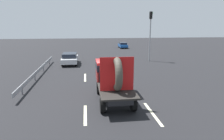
% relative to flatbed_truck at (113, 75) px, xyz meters
% --- Properties ---
extents(ground_plane, '(120.00, 120.00, 0.00)m').
position_rel_flatbed_truck_xyz_m(ground_plane, '(-0.05, 0.21, -1.50)').
color(ground_plane, black).
extents(flatbed_truck, '(2.02, 5.06, 2.97)m').
position_rel_flatbed_truck_xyz_m(flatbed_truck, '(0.00, 0.00, 0.00)').
color(flatbed_truck, black).
rests_on(flatbed_truck, ground_plane).
extents(distant_sedan, '(1.79, 4.17, 1.36)m').
position_rel_flatbed_truck_xyz_m(distant_sedan, '(-3.61, 11.99, -0.77)').
color(distant_sedan, black).
rests_on(distant_sedan, ground_plane).
extents(traffic_light, '(0.42, 0.36, 6.33)m').
position_rel_flatbed_truck_xyz_m(traffic_light, '(6.63, 12.88, 2.59)').
color(traffic_light, gray).
rests_on(traffic_light, ground_plane).
extents(guardrail, '(0.10, 14.48, 0.71)m').
position_rel_flatbed_truck_xyz_m(guardrail, '(-6.09, 6.69, -0.97)').
color(guardrail, gray).
rests_on(guardrail, ground_plane).
extents(lane_dash_left_near, '(0.16, 2.46, 0.01)m').
position_rel_flatbed_truck_xyz_m(lane_dash_left_near, '(-1.81, -2.48, -1.49)').
color(lane_dash_left_near, beige).
rests_on(lane_dash_left_near, ground_plane).
extents(lane_dash_left_far, '(0.16, 2.78, 0.01)m').
position_rel_flatbed_truck_xyz_m(lane_dash_left_far, '(-1.81, 5.35, -1.49)').
color(lane_dash_left_far, beige).
rests_on(lane_dash_left_far, ground_plane).
extents(lane_dash_right_near, '(0.16, 2.93, 0.01)m').
position_rel_flatbed_truck_xyz_m(lane_dash_right_near, '(1.81, -2.81, -1.49)').
color(lane_dash_right_near, beige).
rests_on(lane_dash_right_near, ground_plane).
extents(lane_dash_right_far, '(0.16, 2.23, 0.01)m').
position_rel_flatbed_truck_xyz_m(lane_dash_right_far, '(1.81, 5.49, -1.49)').
color(lane_dash_right_far, beige).
rests_on(lane_dash_right_far, ground_plane).
extents(oncoming_car, '(1.53, 3.57, 1.17)m').
position_rel_flatbed_truck_xyz_m(oncoming_car, '(5.97, 28.40, -0.87)').
color(oncoming_car, black).
rests_on(oncoming_car, ground_plane).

